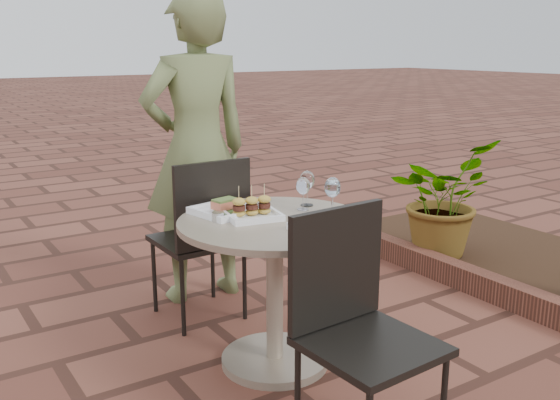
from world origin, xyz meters
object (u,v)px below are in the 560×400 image
cafe_table (275,270)px  plate_tuna (328,226)px  diner (197,149)px  plate_sliders (252,210)px  chair_near (354,312)px  chair_far (205,227)px  plate_salmon (225,209)px

cafe_table → plate_tuna: bearing=-67.8°
cafe_table → plate_tuna: 0.39m
cafe_table → diner: (0.08, 0.98, 0.43)m
plate_sliders → plate_tuna: bearing=-63.5°
chair_near → diner: bearing=80.9°
chair_near → cafe_table: bearing=79.4°
diner → plate_sliders: bearing=83.4°
chair_far → plate_sliders: bearing=88.0°
chair_near → plate_salmon: bearing=89.9°
chair_near → plate_salmon: size_ratio=2.97×
cafe_table → diner: 1.08m
chair_far → diner: (0.14, 0.37, 0.37)m
plate_sliders → plate_tuna: 0.40m
chair_far → cafe_table: bearing=94.5°
diner → plate_tuna: diner is taller
chair_near → plate_tuna: chair_near is taller
chair_near → plate_salmon: (-0.05, 0.91, 0.20)m
chair_far → plate_salmon: bearing=77.5°
chair_far → plate_sliders: 0.57m
chair_far → chair_near: 1.31m
cafe_table → chair_far: (-0.06, 0.62, 0.07)m
cafe_table → chair_near: 0.70m
chair_near → plate_sliders: 0.81m
cafe_table → chair_near: (-0.09, -0.69, 0.07)m
cafe_table → plate_sliders: (-0.07, 0.09, 0.28)m
chair_far → chair_near: bearing=87.8°
cafe_table → plate_salmon: size_ratio=2.87×
plate_salmon → chair_far: bearing=78.5°
plate_salmon → chair_near: bearing=-86.8°
chair_near → chair_far: bearing=85.4°
chair_near → plate_sliders: chair_near is taller
plate_salmon → plate_sliders: (0.07, -0.13, 0.01)m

